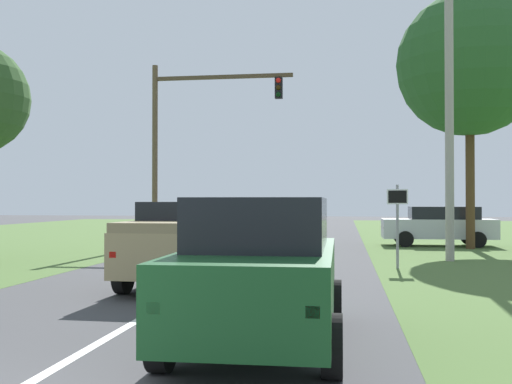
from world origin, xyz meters
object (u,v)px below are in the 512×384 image
red_suv_near (262,268)px  utility_pole_right (449,101)px  pickup_truck_lead (187,242)px  traffic_light (188,128)px  crossing_suv_far (439,225)px  keep_moving_sign (397,215)px  oak_tree_right (470,64)px

red_suv_near → utility_pole_right: (4.52, 12.11, 4.20)m
pickup_truck_lead → traffic_light: bearing=104.7°
red_suv_near → crossing_suv_far: bearing=74.6°
pickup_truck_lead → utility_pole_right: 10.61m
traffic_light → crossing_suv_far: (10.84, 1.52, -4.23)m
traffic_light → keep_moving_sign: bearing=-42.9°
traffic_light → crossing_suv_far: 11.73m
crossing_suv_far → utility_pole_right: size_ratio=0.45×
utility_pole_right → red_suv_near: bearing=-110.5°
red_suv_near → pickup_truck_lead: bearing=114.9°
crossing_suv_far → traffic_light: bearing=-172.0°
keep_moving_sign → utility_pole_right: bearing=52.9°
pickup_truck_lead → oak_tree_right: 16.17m
keep_moving_sign → traffic_light: bearing=137.1°
red_suv_near → traffic_light: traffic_light is taller
crossing_suv_far → utility_pole_right: 8.02m
keep_moving_sign → utility_pole_right: 4.83m
keep_moving_sign → crossing_suv_far: size_ratio=0.51×
keep_moving_sign → oak_tree_right: 10.40m
oak_tree_right → utility_pole_right: size_ratio=1.00×
red_suv_near → pickup_truck_lead: 5.94m
oak_tree_right → utility_pole_right: oak_tree_right is taller
oak_tree_right → crossing_suv_far: size_ratio=2.21×
red_suv_near → keep_moving_sign: size_ratio=1.90×
red_suv_near → keep_moving_sign: (2.64, 9.62, 0.51)m
red_suv_near → oak_tree_right: size_ratio=0.44×
red_suv_near → utility_pole_right: bearing=69.5°
keep_moving_sign → red_suv_near: bearing=-105.3°
red_suv_near → traffic_light: (-5.64, 17.31, 4.09)m
pickup_truck_lead → crossing_suv_far: pickup_truck_lead is taller
crossing_suv_far → utility_pole_right: bearing=-95.8°
oak_tree_right → crossing_suv_far: 6.89m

